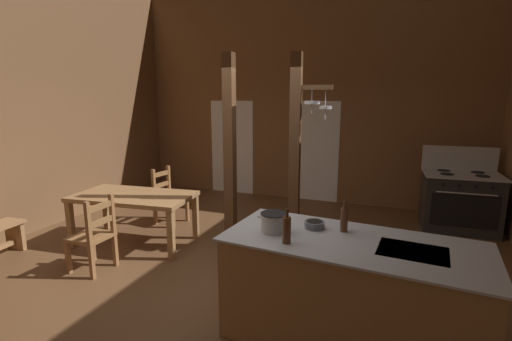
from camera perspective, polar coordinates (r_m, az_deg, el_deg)
name	(u,v)px	position (r m, az deg, el deg)	size (l,w,h in m)	color
ground_plane	(222,283)	(4.55, -5.27, -17.14)	(7.85, 8.36, 0.10)	brown
wall_back	(304,95)	(7.64, 7.46, 11.67)	(7.85, 0.14, 4.35)	brown
glazed_door_back_left	(232,147)	(8.17, -3.78, 3.63)	(1.00, 0.01, 2.05)	white
glazed_panel_back_right	(318,152)	(7.57, 9.70, 2.89)	(0.84, 0.01, 2.05)	white
kitchen_island	(349,292)	(3.42, 14.38, -17.89)	(2.24, 1.16, 0.94)	#9E7044
stove_range	(459,200)	(6.77, 29.22, -4.11)	(1.17, 0.86, 1.32)	#272727
support_post_with_pot_rack	(297,150)	(4.94, 6.37, 3.20)	(0.55, 0.23, 2.70)	brown
support_post_center	(230,155)	(5.01, -4.11, 2.48)	(0.14, 0.14, 2.70)	brown
dining_table	(134,200)	(5.60, -18.59, -4.44)	(1.78, 1.07, 0.74)	#9E7044
ladderback_chair_near_window	(94,236)	(4.96, -24.05, -9.31)	(0.45, 0.45, 0.95)	olive
ladderback_chair_by_post	(168,197)	(6.42, -13.56, -4.02)	(0.48, 0.48, 0.95)	olive
stockpot_on_counter	(274,222)	(3.30, 2.82, -8.08)	(0.31, 0.24, 0.17)	#B7BABF
mixing_bowl_on_counter	(314,225)	(3.44, 9.13, -8.36)	(0.18, 0.18, 0.07)	slate
bottle_tall_on_counter	(287,229)	(3.04, 4.82, -9.15)	(0.07, 0.07, 0.30)	#56331E
bottle_short_on_counter	(344,219)	(3.37, 13.64, -7.41)	(0.07, 0.07, 0.29)	#56331E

